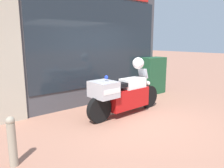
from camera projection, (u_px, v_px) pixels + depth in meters
The scene contains 7 objects.
ground_plane at pixel (135, 119), 5.41m from camera, with size 60.00×60.00×0.00m, color #9E6B56.
shop_building at pixel (79, 44), 6.35m from camera, with size 5.49×0.55×3.62m.
window_display at pixel (96, 86), 7.02m from camera, with size 4.33×0.30×1.98m.
paramedic_motorcycle at pixel (122, 94), 5.62m from camera, with size 2.46×0.64×1.17m.
utility_cabinet at pixel (153, 76), 7.99m from camera, with size 0.93×0.49×1.32m, color #1E4C2D.
white_helmet at pixel (138, 63), 5.85m from camera, with size 0.31×0.31×0.31m, color white.
street_bollard at pixel (12, 141), 3.34m from camera, with size 0.13×0.13×0.81m.
Camera 1 is at (-3.74, -3.57, 1.93)m, focal length 35.00 mm.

